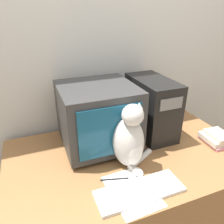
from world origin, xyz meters
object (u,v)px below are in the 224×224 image
book_stack (216,138)px  pen (115,179)px  computer_tower (151,107)px  keyboard (140,191)px  crt_monitor (98,116)px  cat (130,140)px

book_stack → pen: book_stack is taller
pen → computer_tower: bearing=41.0°
keyboard → book_stack: bearing=16.7°
crt_monitor → pen: crt_monitor is taller
computer_tower → book_stack: bearing=-40.3°
computer_tower → pen: (-0.42, -0.36, -0.19)m
crt_monitor → keyboard: (0.05, -0.47, -0.20)m
crt_monitor → cat: size_ratio=1.16×
keyboard → cat: (0.04, 0.21, 0.16)m
crt_monitor → book_stack: bearing=-20.5°
book_stack → pen: bearing=-174.1°
computer_tower → cat: computer_tower is taller
computer_tower → pen: size_ratio=2.95×
computer_tower → keyboard: 0.62m
cat → keyboard: bearing=-107.3°
pen → book_stack: bearing=5.9°
computer_tower → cat: size_ratio=1.09×
cat → pen: size_ratio=2.69×
pen → cat: bearing=35.5°
crt_monitor → computer_tower: bearing=2.0°
keyboard → cat: bearing=79.0°
cat → book_stack: bearing=-7.1°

